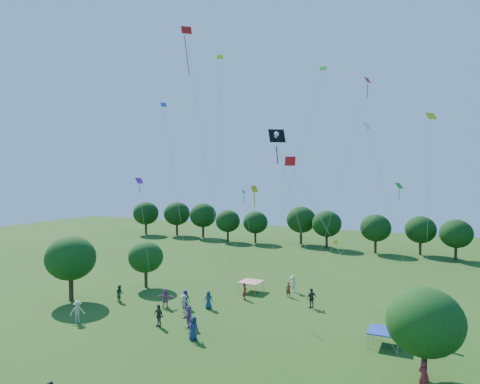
# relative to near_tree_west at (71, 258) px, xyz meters

# --- Properties ---
(near_tree_west) EXTENTS (4.82, 4.82, 6.34)m
(near_tree_west) POSITION_rel_near_tree_west_xyz_m (0.00, 0.00, 0.00)
(near_tree_west) COLOR #422B19
(near_tree_west) RESTS_ON ground
(near_tree_north) EXTENTS (3.78, 3.78, 5.02)m
(near_tree_north) POSITION_rel_near_tree_west_xyz_m (3.55, 7.06, -0.84)
(near_tree_north) COLOR #422B19
(near_tree_north) RESTS_ON ground
(near_tree_east) EXTENTS (4.54, 4.54, 5.59)m
(near_tree_east) POSITION_rel_near_tree_west_xyz_m (31.85, -2.73, -0.61)
(near_tree_east) COLOR #422B19
(near_tree_east) RESTS_ON ground
(treeline) EXTENTS (88.01, 8.77, 6.77)m
(treeline) POSITION_rel_near_tree_west_xyz_m (17.22, 40.11, -0.07)
(treeline) COLOR #422B19
(treeline) RESTS_ON ground
(tent_red_stripe) EXTENTS (2.20, 2.20, 1.10)m
(tent_red_stripe) POSITION_rel_near_tree_west_xyz_m (14.61, 10.36, -3.12)
(tent_red_stripe) COLOR red
(tent_red_stripe) RESTS_ON ground
(tent_blue) EXTENTS (2.20, 2.20, 1.10)m
(tent_blue) POSITION_rel_near_tree_west_xyz_m (29.05, 1.70, -3.12)
(tent_blue) COLOR #1B3AB3
(tent_blue) RESTS_ON ground
(crowd_person_0) EXTENTS (0.67, 0.96, 1.76)m
(crowd_person_0) POSITION_rel_near_tree_west_xyz_m (16.07, -3.36, -3.28)
(crowd_person_0) COLOR navy
(crowd_person_0) RESTS_ON ground
(crowd_person_1) EXTENTS (0.81, 0.76, 1.83)m
(crowd_person_1) POSITION_rel_near_tree_west_xyz_m (31.89, -4.39, -3.24)
(crowd_person_1) COLOR maroon
(crowd_person_1) RESTS_ON ground
(crowd_person_2) EXTENTS (0.61, 0.94, 1.77)m
(crowd_person_2) POSITION_rel_near_tree_west_xyz_m (32.55, 3.12, -3.27)
(crowd_person_2) COLOR #295624
(crowd_person_2) RESTS_ON ground
(crowd_person_3) EXTENTS (1.26, 1.03, 1.76)m
(crowd_person_3) POSITION_rel_near_tree_west_xyz_m (18.66, 12.08, -3.27)
(crowd_person_3) COLOR beige
(crowd_person_3) RESTS_ON ground
(crowd_person_4) EXTENTS (1.04, 1.17, 1.86)m
(crowd_person_4) POSITION_rel_near_tree_west_xyz_m (21.90, 7.77, -3.23)
(crowd_person_4) COLOR #3B362F
(crowd_person_4) RESTS_ON ground
(crowd_person_5) EXTENTS (1.73, 0.94, 1.75)m
(crowd_person_5) POSITION_rel_near_tree_west_xyz_m (9.62, 2.15, -3.28)
(crowd_person_5) COLOR #935687
(crowd_person_5) RESTS_ON ground
(crowd_person_6) EXTENTS (0.91, 0.70, 1.64)m
(crowd_person_6) POSITION_rel_near_tree_west_xyz_m (13.42, 3.54, -3.33)
(crowd_person_6) COLOR navy
(crowd_person_6) RESTS_ON ground
(crowd_person_7) EXTENTS (0.59, 0.72, 1.65)m
(crowd_person_7) POSITION_rel_near_tree_west_xyz_m (15.22, 7.54, -3.33)
(crowd_person_7) COLOR maroon
(crowd_person_7) RESTS_ON ground
(crowd_person_8) EXTENTS (0.86, 0.60, 1.59)m
(crowd_person_8) POSITION_rel_near_tree_west_xyz_m (4.51, 1.76, -3.36)
(crowd_person_8) COLOR #224F2E
(crowd_person_8) RESTS_ON ground
(crowd_person_9) EXTENTS (0.94, 1.14, 1.60)m
(crowd_person_9) POSITION_rel_near_tree_west_xyz_m (11.92, 1.72, -3.36)
(crowd_person_9) COLOR #B9AC94
(crowd_person_9) RESTS_ON ground
(crowd_person_10) EXTENTS (1.14, 0.73, 1.79)m
(crowd_person_10) POSITION_rel_near_tree_west_xyz_m (12.04, -2.18, -3.26)
(crowd_person_10) COLOR #423D35
(crowd_person_10) RESTS_ON ground
(crowd_person_11) EXTENTS (0.84, 1.72, 1.76)m
(crowd_person_11) POSITION_rel_near_tree_west_xyz_m (14.36, -1.30, -3.27)
(crowd_person_11) COLOR #8B518A
(crowd_person_11) RESTS_ON ground
(crowd_person_12) EXTENTS (0.93, 0.74, 1.67)m
(crowd_person_12) POSITION_rel_near_tree_west_xyz_m (11.44, 2.73, -3.32)
(crowd_person_12) COLOR navy
(crowd_person_12) RESTS_ON ground
(crowd_person_13) EXTENTS (0.60, 0.42, 1.52)m
(crowd_person_13) POSITION_rel_near_tree_west_xyz_m (18.81, 10.24, -3.40)
(crowd_person_13) COLOR maroon
(crowd_person_13) RESTS_ON ground
(crowd_person_14) EXTENTS (1.04, 0.77, 1.88)m
(crowd_person_14) POSITION_rel_near_tree_west_xyz_m (30.63, 4.25, -3.22)
(crowd_person_14) COLOR #29603C
(crowd_person_14) RESTS_ON ground
(crowd_person_15) EXTENTS (1.15, 1.23, 1.79)m
(crowd_person_15) POSITION_rel_near_tree_west_xyz_m (5.34, -4.30, -3.26)
(crowd_person_15) COLOR #C1B79A
(crowd_person_15) RESTS_ON ground
(pirate_kite) EXTENTS (3.62, 2.92, 14.04)m
(pirate_kite) POSITION_rel_near_tree_west_xyz_m (22.73, -3.33, 10.37)
(pirate_kite) COLOR black
(red_high_kite) EXTENTS (3.72, 1.51, 22.72)m
(red_high_kite) POSITION_rel_near_tree_west_xyz_m (14.70, -1.01, 15.78)
(red_high_kite) COLOR red
(small_kite_0) EXTENTS (5.39, 0.74, 19.94)m
(small_kite_0) POSITION_rel_near_tree_west_xyz_m (25.18, 10.65, 12.75)
(small_kite_0) COLOR #F80E45
(small_kite_1) EXTENTS (2.38, 2.28, 4.38)m
(small_kite_1) POSITION_rel_near_tree_west_xyz_m (22.63, 12.07, 0.63)
(small_kite_1) COLOR #FFB70D
(small_kite_2) EXTENTS (0.76, 0.71, 15.24)m
(small_kite_2) POSITION_rel_near_tree_west_xyz_m (31.81, 1.88, 9.30)
(small_kite_2) COLOR yellow
(small_kite_3) EXTENTS (8.07, 3.11, 10.20)m
(small_kite_3) POSITION_rel_near_tree_west_xyz_m (27.79, 12.67, 5.58)
(small_kite_3) COLOR #1D951B
(small_kite_4) EXTENTS (1.58, 2.35, 16.57)m
(small_kite_4) POSITION_rel_near_tree_west_xyz_m (13.48, -2.11, 8.68)
(small_kite_4) COLOR blue
(small_kite_5) EXTENTS (1.79, 0.81, 10.67)m
(small_kite_5) POSITION_rel_near_tree_west_xyz_m (5.41, 3.97, 6.28)
(small_kite_5) COLOR purple
(small_kite_6) EXTENTS (4.54, 1.54, 14.93)m
(small_kite_6) POSITION_rel_near_tree_west_xyz_m (28.25, 2.95, 8.78)
(small_kite_6) COLOR white
(small_kite_7) EXTENTS (1.04, 1.52, 9.52)m
(small_kite_7) POSITION_rel_near_tree_west_xyz_m (15.74, 6.91, 4.21)
(small_kite_7) COLOR #0C97C1
(small_kite_8) EXTENTS (6.60, 2.22, 12.07)m
(small_kite_8) POSITION_rel_near_tree_west_xyz_m (25.76, -6.00, 6.73)
(small_kite_8) COLOR red
(small_kite_9) EXTENTS (5.77, 4.45, 10.34)m
(small_kite_9) POSITION_rel_near_tree_west_xyz_m (21.08, -5.42, 4.87)
(small_kite_9) COLOR #F8A80D
(small_kite_10) EXTENTS (2.12, 1.92, 21.85)m
(small_kite_10) POSITION_rel_near_tree_west_xyz_m (13.78, 4.74, 13.28)
(small_kite_10) COLOR #E1EE15
(small_kite_11) EXTENTS (6.62, 2.35, 19.65)m
(small_kite_11) POSITION_rel_near_tree_west_xyz_m (22.17, 4.37, 11.31)
(small_kite_11) COLOR #259C1C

